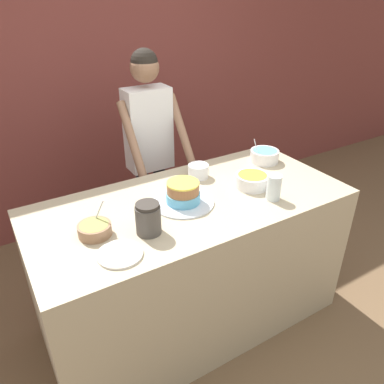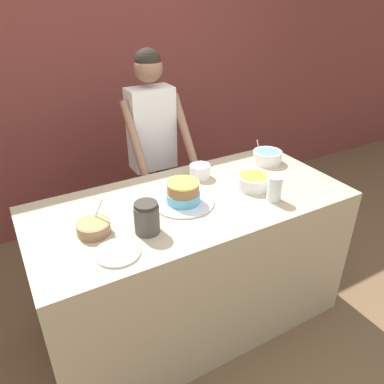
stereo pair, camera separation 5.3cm
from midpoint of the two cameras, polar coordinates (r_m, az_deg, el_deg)
ground_plane at (r=2.52m, az=4.85°, el=-24.40°), size 14.00×14.00×0.00m
wall_back at (r=3.40m, az=-14.97°, el=15.87°), size 10.00×0.05×2.60m
counter at (r=2.42m, az=-0.68°, el=-10.81°), size 1.85×0.86×0.93m
person_baker at (r=2.79m, az=-7.08°, el=8.18°), size 0.44×0.45×1.66m
cake at (r=2.10m, az=-2.08°, el=-0.40°), size 0.35×0.35×0.13m
frosting_bowl_blue at (r=2.66m, az=10.42°, el=5.50°), size 0.20×0.20×0.17m
frosting_bowl_white at (r=2.39m, az=0.35°, el=3.31°), size 0.13×0.13×0.09m
frosting_bowl_orange at (r=2.31m, az=8.49°, el=1.81°), size 0.20×0.20×0.08m
frosting_bowl_olive at (r=1.91m, az=-15.38°, el=-5.48°), size 0.17×0.17×0.17m
drinking_glass at (r=2.18m, az=11.68°, el=0.69°), size 0.08×0.08×0.15m
ceramic_plate at (r=1.77m, az=-11.76°, el=-9.25°), size 0.21×0.21×0.01m
stoneware_jar at (r=1.85m, az=-7.50°, el=-4.03°), size 0.13×0.13×0.17m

